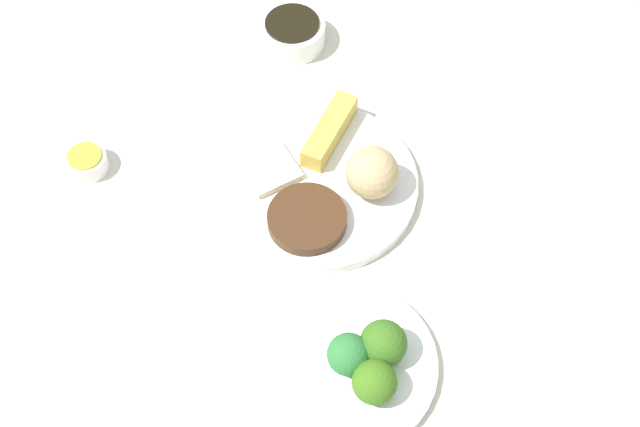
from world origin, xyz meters
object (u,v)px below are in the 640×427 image
(broccoli_plate, at_px, (348,364))
(sauce_ramekin_hot_mustard, at_px, (87,162))
(soy_sauce_bowl, at_px, (292,33))
(main_plate, at_px, (319,182))

(broccoli_plate, distance_m, sauce_ramekin_hot_mustard, 0.45)
(broccoli_plate, bearing_deg, soy_sauce_bowl, -38.82)
(soy_sauce_bowl, relative_size, sauce_ramekin_hot_mustard, 1.76)
(main_plate, bearing_deg, sauce_ramekin_hot_mustard, 37.71)
(main_plate, distance_m, sauce_ramekin_hot_mustard, 0.31)
(main_plate, distance_m, soy_sauce_bowl, 0.27)
(main_plate, height_order, sauce_ramekin_hot_mustard, sauce_ramekin_hot_mustard)
(main_plate, xyz_separation_m, broccoli_plate, (-0.20, 0.16, -0.00))
(main_plate, relative_size, broccoli_plate, 1.29)
(main_plate, height_order, soy_sauce_bowl, soy_sauce_bowl)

